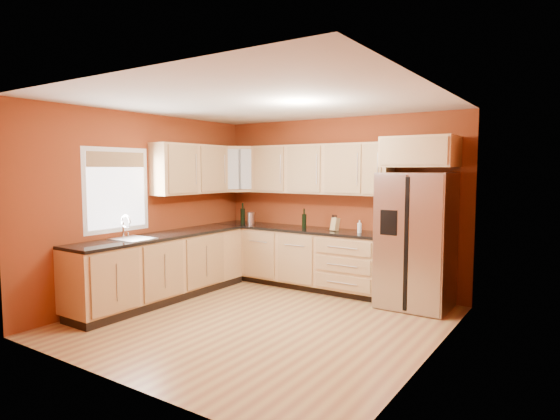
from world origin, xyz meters
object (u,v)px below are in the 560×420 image
(refrigerator, at_px, (416,240))
(wine_bottle_a, at_px, (243,213))
(knife_block, at_px, (335,224))
(soap_dispenser, at_px, (359,227))
(canister_left, at_px, (251,218))

(refrigerator, xyz_separation_m, wine_bottle_a, (-2.94, 0.05, 0.20))
(refrigerator, height_order, knife_block, refrigerator)
(refrigerator, relative_size, soap_dispenser, 9.81)
(refrigerator, xyz_separation_m, knife_block, (-1.23, 0.07, 0.13))
(canister_left, height_order, knife_block, knife_block)
(canister_left, height_order, wine_bottle_a, wine_bottle_a)
(knife_block, distance_m, soap_dispenser, 0.40)
(refrigerator, distance_m, wine_bottle_a, 2.94)
(soap_dispenser, bearing_deg, wine_bottle_a, -180.00)
(wine_bottle_a, relative_size, soap_dispenser, 1.90)
(canister_left, distance_m, wine_bottle_a, 0.16)
(wine_bottle_a, bearing_deg, knife_block, 0.73)
(refrigerator, bearing_deg, canister_left, 178.08)
(soap_dispenser, bearing_deg, canister_left, 178.68)
(refrigerator, xyz_separation_m, soap_dispenser, (-0.83, 0.05, 0.12))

